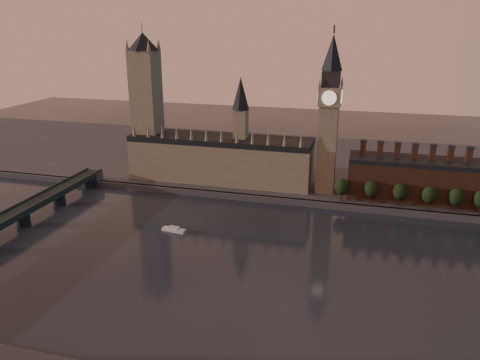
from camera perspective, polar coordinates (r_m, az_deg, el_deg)
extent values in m
plane|color=black|center=(224.52, 4.91, -11.43)|extent=(900.00, 900.00, 0.00)
cube|color=#444348|center=(304.28, 7.99, -2.80)|extent=(900.00, 4.00, 4.00)
cube|color=#444348|center=(389.11, 9.72, 1.90)|extent=(900.00, 180.00, 4.00)
cube|color=gray|center=(335.31, -2.40, 2.29)|extent=(130.00, 30.00, 28.00)
cube|color=black|center=(331.17, -2.44, 4.95)|extent=(130.00, 30.00, 4.00)
cube|color=gray|center=(324.84, 0.08, 6.51)|extent=(9.00, 9.00, 24.00)
cone|color=black|center=(320.80, 0.08, 10.53)|extent=(12.00, 12.00, 22.00)
cone|color=gray|center=(339.39, -12.78, 6.06)|extent=(2.60, 2.60, 10.00)
cone|color=gray|center=(334.59, -11.14, 5.99)|extent=(2.60, 2.60, 10.00)
cone|color=gray|center=(330.06, -9.45, 5.92)|extent=(2.60, 2.60, 10.00)
cone|color=gray|center=(325.83, -7.72, 5.84)|extent=(2.60, 2.60, 10.00)
cone|color=gray|center=(321.90, -5.95, 5.75)|extent=(2.60, 2.60, 10.00)
cone|color=gray|center=(318.29, -4.14, 5.65)|extent=(2.60, 2.60, 10.00)
cone|color=gray|center=(315.00, -2.28, 5.55)|extent=(2.60, 2.60, 10.00)
cone|color=gray|center=(312.04, -0.39, 5.44)|extent=(2.60, 2.60, 10.00)
cone|color=gray|center=(309.42, 1.53, 5.32)|extent=(2.60, 2.60, 10.00)
cone|color=gray|center=(307.16, 3.48, 5.19)|extent=(2.60, 2.60, 10.00)
cone|color=gray|center=(305.26, 5.46, 5.05)|extent=(2.60, 2.60, 10.00)
cone|color=gray|center=(303.73, 7.46, 4.91)|extent=(2.60, 2.60, 10.00)
cube|color=gray|center=(348.24, -11.22, 7.82)|extent=(18.00, 18.00, 90.00)
cone|color=black|center=(342.67, -11.77, 16.22)|extent=(24.00, 24.00, 12.00)
cylinder|color=#232326|center=(342.50, -11.84, 17.22)|extent=(0.50, 0.50, 12.00)
cone|color=gray|center=(339.30, -13.63, 15.73)|extent=(3.00, 3.00, 8.00)
cone|color=gray|center=(332.05, -11.10, 15.85)|extent=(3.00, 3.00, 8.00)
cone|color=gray|center=(353.47, -12.36, 15.92)|extent=(3.00, 3.00, 8.00)
cone|color=gray|center=(346.52, -9.91, 16.02)|extent=(3.00, 3.00, 8.00)
cube|color=gray|center=(312.79, 10.54, 3.64)|extent=(12.00, 12.00, 58.00)
cube|color=gray|center=(305.81, 10.93, 9.99)|extent=(14.00, 14.00, 12.00)
cube|color=#232326|center=(304.41, 11.05, 12.03)|extent=(11.00, 11.00, 10.00)
cone|color=black|center=(303.08, 11.25, 15.03)|extent=(13.00, 13.00, 22.00)
cylinder|color=#232326|center=(302.61, 11.41, 17.58)|extent=(1.00, 1.00, 5.00)
cylinder|color=beige|center=(298.70, 10.81, 9.79)|extent=(9.00, 0.50, 9.00)
cylinder|color=beige|center=(312.91, 11.04, 10.17)|extent=(9.00, 0.50, 9.00)
cylinder|color=beige|center=(306.41, 9.57, 10.08)|extent=(0.50, 9.00, 9.00)
cylinder|color=beige|center=(305.37, 12.29, 9.89)|extent=(0.50, 9.00, 9.00)
cone|color=gray|center=(298.75, 9.66, 11.60)|extent=(2.00, 2.00, 6.00)
cone|color=gray|center=(297.78, 12.20, 11.43)|extent=(2.00, 2.00, 6.00)
cone|color=gray|center=(311.61, 9.91, 11.87)|extent=(2.00, 2.00, 6.00)
cone|color=gray|center=(310.68, 12.35, 11.70)|extent=(2.00, 2.00, 6.00)
cube|color=brown|center=(320.34, 22.91, -0.37)|extent=(110.00, 25.00, 24.00)
cube|color=black|center=(316.55, 23.21, 1.94)|extent=(110.00, 25.00, 3.00)
cube|color=brown|center=(311.38, 14.79, 3.74)|extent=(3.50, 3.50, 9.00)
cube|color=#232326|center=(310.19, 14.86, 4.63)|extent=(4.20, 4.20, 1.00)
cube|color=brown|center=(311.58, 16.70, 3.58)|extent=(3.50, 3.50, 9.00)
cube|color=#232326|center=(310.39, 16.79, 4.47)|extent=(4.20, 4.20, 1.00)
cube|color=brown|center=(312.14, 18.62, 3.41)|extent=(3.50, 3.50, 9.00)
cube|color=#232326|center=(310.94, 18.71, 4.30)|extent=(4.20, 4.20, 1.00)
cube|color=brown|center=(313.04, 20.52, 3.24)|extent=(3.50, 3.50, 9.00)
cube|color=#232326|center=(311.85, 20.62, 4.13)|extent=(4.20, 4.20, 1.00)
cube|color=brown|center=(314.28, 22.41, 3.07)|extent=(3.50, 3.50, 9.00)
cube|color=#232326|center=(313.10, 22.52, 3.95)|extent=(4.20, 4.20, 1.00)
cube|color=brown|center=(315.87, 24.28, 2.90)|extent=(3.50, 3.50, 9.00)
cube|color=#232326|center=(314.69, 24.40, 3.77)|extent=(4.20, 4.20, 1.00)
cube|color=brown|center=(317.79, 26.13, 2.73)|extent=(3.50, 3.50, 9.00)
cube|color=#232326|center=(316.62, 26.26, 3.59)|extent=(4.20, 4.20, 1.00)
cylinder|color=black|center=(305.29, 12.26, -1.98)|extent=(0.80, 0.80, 6.00)
ellipsoid|color=black|center=(303.11, 12.34, -0.83)|extent=(8.60, 8.60, 10.75)
cylinder|color=black|center=(305.99, 15.60, -2.20)|extent=(0.80, 0.80, 6.00)
ellipsoid|color=black|center=(303.81, 15.71, -1.06)|extent=(8.60, 8.60, 10.75)
cylinder|color=black|center=(306.59, 18.80, -2.48)|extent=(0.80, 0.80, 6.00)
ellipsoid|color=black|center=(304.42, 18.93, -1.34)|extent=(8.60, 8.60, 10.75)
cylinder|color=black|center=(307.16, 21.94, -2.82)|extent=(0.80, 0.80, 6.00)
ellipsoid|color=black|center=(305.00, 22.09, -1.68)|extent=(8.60, 8.60, 10.75)
cylinder|color=black|center=(309.84, 24.68, -3.01)|extent=(0.80, 0.80, 6.00)
ellipsoid|color=black|center=(307.69, 24.84, -1.88)|extent=(8.60, 8.60, 10.75)
cylinder|color=black|center=(312.53, 27.13, -3.19)|extent=(0.80, 0.80, 6.00)
cube|color=#1D2D27|center=(279.57, -27.08, -4.78)|extent=(1.00, 200.00, 1.30)
cube|color=#444348|center=(354.27, -17.65, 0.45)|extent=(14.00, 8.00, 6.00)
cylinder|color=#232326|center=(300.61, -24.95, -4.33)|extent=(8.00, 8.00, 7.75)
cylinder|color=#232326|center=(325.14, -21.22, -2.15)|extent=(8.00, 8.00, 7.75)
cylinder|color=#232326|center=(351.26, -18.03, -0.28)|extent=(8.00, 8.00, 7.75)
cube|color=silver|center=(268.89, -8.07, -6.05)|extent=(14.20, 5.56, 1.58)
cube|color=silver|center=(268.32, -8.08, -5.78)|extent=(6.24, 3.64, 1.19)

